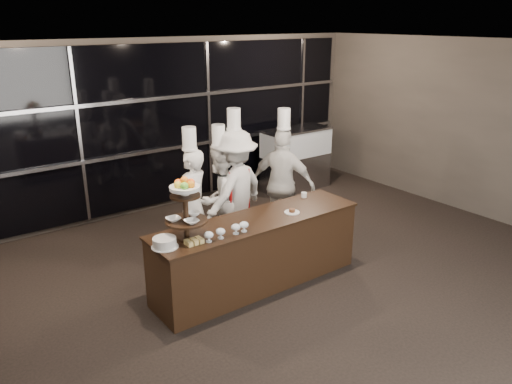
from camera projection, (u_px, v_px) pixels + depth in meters
room at (367, 213)px, 4.86m from camera, size 10.00×10.00×10.00m
window_wall at (149, 128)px, 8.60m from camera, size 8.60×0.10×2.80m
buffet_counter at (257, 252)px, 6.40m from camera, size 2.84×0.74×0.92m
display_stand at (185, 204)px, 5.55m from camera, size 0.48×0.48×0.74m
compotes at (227, 230)px, 5.72m from camera, size 0.59×0.11×0.12m
layer_cake at (165, 243)px, 5.46m from camera, size 0.30×0.30×0.11m
pastry_squares at (194, 241)px, 5.55m from camera, size 0.20×0.13×0.05m
small_plate at (292, 212)px, 6.44m from camera, size 0.20×0.20×0.05m
chef_cup at (304, 195)px, 6.99m from camera, size 0.08×0.08×0.07m
display_case at (296, 156)px, 9.98m from camera, size 1.40×0.61×1.24m
chef_a at (192, 204)px, 6.94m from camera, size 0.71×0.61×1.94m
chef_b at (220, 198)px, 7.28m from camera, size 0.91×0.78×1.90m
chef_c at (235, 190)px, 7.27m from camera, size 1.33×1.03×2.12m
chef_d at (283, 184)px, 7.66m from camera, size 0.89×1.10×2.05m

